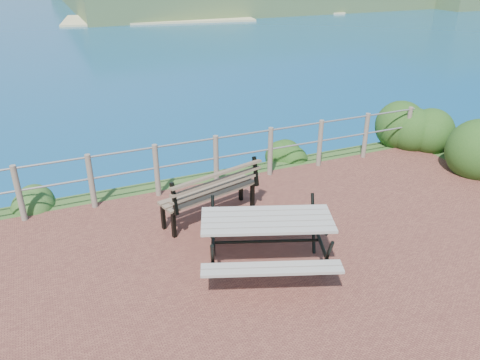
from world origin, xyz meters
The scene contains 7 objects.
ground centered at (0.00, 0.00, 0.00)m, with size 10.00×7.00×0.12m, color brown.
safety_railing centered at (0.00, 3.35, 0.57)m, with size 9.40×0.10×1.00m.
picnic_table centered at (-0.27, 0.62, 0.49)m, with size 1.95×1.49×0.76m.
park_bench centered at (-0.55, 2.21, 0.64)m, with size 1.78×0.87×0.98m.
shrub_right_edge centered at (4.92, 3.48, 0.00)m, with size 1.23×1.23×1.75m, color #194415.
shrub_lip_west centered at (-3.23, 3.98, 0.00)m, with size 0.84×0.84×0.61m, color #29501E.
shrub_lip_east centered at (1.89, 3.95, 0.00)m, with size 0.76×0.76×0.50m, color #194415.
Camera 1 is at (-2.79, -4.33, 4.04)m, focal length 35.00 mm.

